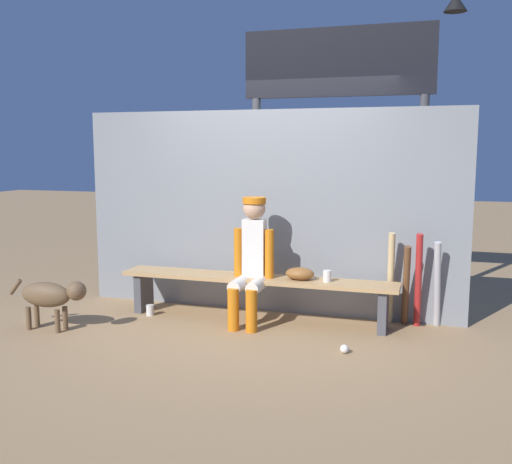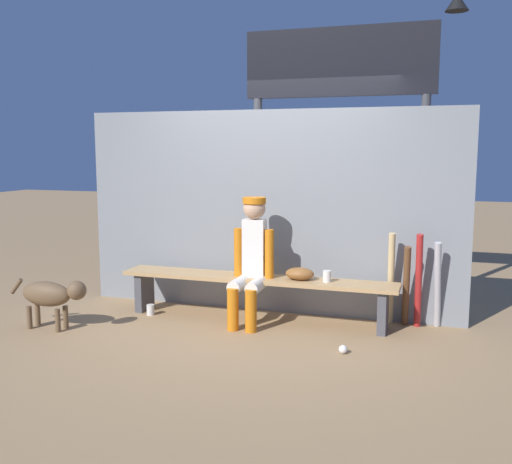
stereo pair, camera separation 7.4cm
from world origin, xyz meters
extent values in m
plane|color=#9E7A51|center=(0.00, 0.00, 0.00)|extent=(30.00, 30.00, 0.00)
cube|color=gray|center=(0.00, 0.37, 1.05)|extent=(4.05, 0.03, 2.11)
cube|color=tan|center=(0.00, 0.00, 0.43)|extent=(2.80, 0.36, 0.04)
cube|color=#4C4C51|center=(-1.25, 0.00, 0.20)|extent=(0.08, 0.29, 0.41)
cube|color=#4C4C51|center=(1.25, 0.00, 0.20)|extent=(0.08, 0.29, 0.41)
cube|color=silver|center=(-0.02, 0.00, 0.73)|extent=(0.22, 0.13, 0.58)
sphere|color=tan|center=(-0.02, 0.00, 1.13)|extent=(0.22, 0.22, 0.22)
cylinder|color=orange|center=(-0.02, 0.00, 1.21)|extent=(0.23, 0.23, 0.06)
cylinder|color=silver|center=(-0.11, -0.19, 0.41)|extent=(0.13, 0.38, 0.13)
cylinder|color=orange|center=(-0.11, -0.38, 0.20)|extent=(0.11, 0.11, 0.41)
cylinder|color=orange|center=(-0.18, -0.02, 0.68)|extent=(0.09, 0.09, 0.49)
cylinder|color=silver|center=(0.07, -0.19, 0.41)|extent=(0.13, 0.38, 0.13)
cylinder|color=orange|center=(0.07, -0.38, 0.20)|extent=(0.11, 0.11, 0.41)
cylinder|color=orange|center=(0.14, -0.02, 0.68)|extent=(0.09, 0.09, 0.49)
ellipsoid|color=brown|center=(0.45, 0.00, 0.51)|extent=(0.28, 0.20, 0.12)
cylinder|color=tan|center=(1.29, 0.25, 0.46)|extent=(0.08, 0.21, 0.92)
cylinder|color=brown|center=(1.44, 0.22, 0.40)|extent=(0.09, 0.26, 0.81)
cylinder|color=#B22323|center=(1.55, 0.22, 0.46)|extent=(0.07, 0.21, 0.93)
cylinder|color=#B7B7BC|center=(1.73, 0.27, 0.43)|extent=(0.09, 0.25, 0.85)
sphere|color=white|center=(1.00, -0.70, 0.04)|extent=(0.07, 0.07, 0.07)
cylinder|color=silver|center=(-1.10, -0.16, 0.06)|extent=(0.08, 0.08, 0.11)
cylinder|color=silver|center=(0.72, -0.01, 0.50)|extent=(0.08, 0.08, 0.11)
cylinder|color=#3F3F42|center=(-0.39, 1.28, 1.15)|extent=(0.10, 0.10, 2.29)
cylinder|color=#3F3F42|center=(1.52, 1.28, 1.15)|extent=(0.10, 0.10, 2.29)
cube|color=black|center=(0.56, 1.28, 2.67)|extent=(2.15, 0.08, 0.76)
cone|color=black|center=(1.79, 1.18, 3.20)|extent=(0.24, 0.24, 0.18)
ellipsoid|color=brown|center=(-1.81, -0.88, 0.34)|extent=(0.52, 0.20, 0.24)
sphere|color=brown|center=(-1.47, -0.88, 0.40)|extent=(0.18, 0.18, 0.18)
cylinder|color=brown|center=(-2.15, -0.88, 0.39)|extent=(0.15, 0.04, 0.16)
cylinder|color=brown|center=(-1.65, -0.82, 0.11)|extent=(0.05, 0.05, 0.22)
cylinder|color=brown|center=(-1.65, -0.94, 0.11)|extent=(0.05, 0.05, 0.22)
cylinder|color=brown|center=(-1.97, -0.82, 0.11)|extent=(0.05, 0.05, 0.22)
cylinder|color=brown|center=(-1.97, -0.94, 0.11)|extent=(0.05, 0.05, 0.22)
camera|label=1|loc=(1.70, -5.47, 1.71)|focal=41.25mm
camera|label=2|loc=(1.77, -5.45, 1.71)|focal=41.25mm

